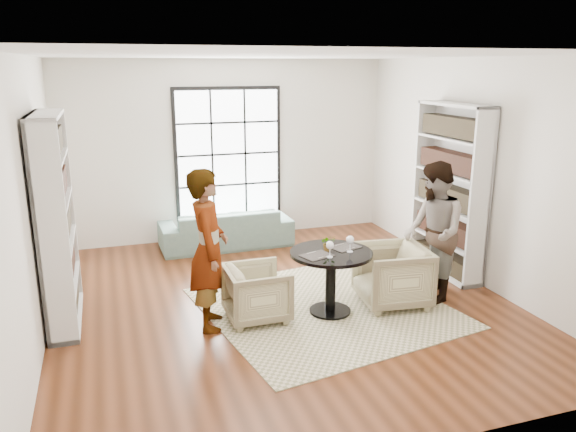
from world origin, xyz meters
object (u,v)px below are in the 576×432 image
object	(u,v)px
armchair_right	(392,276)
wine_glass_right	(350,240)
armchair_left	(257,293)
pedestal_table	(331,269)
flower_centerpiece	(328,243)
wine_glass_left	(330,246)
person_right	(433,232)
person_left	(208,250)
sofa	(226,228)

from	to	relation	value
armchair_right	wine_glass_right	distance (m)	0.83
armchair_left	armchair_right	xyz separation A→B (m)	(1.70, -0.11, 0.05)
pedestal_table	wine_glass_right	size ratio (longest dim) A/B	4.88
wine_glass_right	flower_centerpiece	xyz separation A→B (m)	(-0.22, 0.13, -0.05)
pedestal_table	wine_glass_left	bearing A→B (deg)	-117.47
person_right	armchair_left	bearing A→B (deg)	-76.36
person_left	armchair_left	bearing A→B (deg)	-79.67
armchair_right	person_left	distance (m)	2.32
person_right	flower_centerpiece	size ratio (longest dim) A/B	9.23
armchair_right	wine_glass_left	size ratio (longest dim) A/B	4.27
person_left	wine_glass_right	xyz separation A→B (m)	(1.63, -0.20, 0.01)
sofa	flower_centerpiece	world-z (taller)	flower_centerpiece
armchair_left	wine_glass_right	distance (m)	1.25
flower_centerpiece	sofa	bearing A→B (deg)	101.97
pedestal_table	armchair_left	xyz separation A→B (m)	(-0.88, 0.11, -0.24)
armchair_left	person_right	bearing A→B (deg)	-93.41
sofa	person_left	distance (m)	3.00
pedestal_table	person_left	size ratio (longest dim) A/B	0.53
person_right	wine_glass_right	world-z (taller)	person_right
armchair_right	wine_glass_right	xyz separation A→B (m)	(-0.62, -0.09, 0.54)
wine_glass_left	wine_glass_right	world-z (taller)	wine_glass_right
person_right	wine_glass_left	xyz separation A→B (m)	(-1.47, -0.19, 0.03)
person_right	wine_glass_left	size ratio (longest dim) A/B	9.11
sofa	armchair_left	bearing A→B (deg)	83.98
wine_glass_left	flower_centerpiece	bearing A→B (deg)	72.44
pedestal_table	sofa	size ratio (longest dim) A/B	0.46
armchair_left	armchair_right	distance (m)	1.70
pedestal_table	wine_glass_left	distance (m)	0.41
wine_glass_left	pedestal_table	bearing A→B (deg)	62.53
sofa	wine_glass_left	size ratio (longest dim) A/B	10.96
armchair_left	person_left	bearing A→B (deg)	89.34
sofa	person_right	bearing A→B (deg)	123.18
person_left	wine_glass_left	distance (m)	1.36
sofa	armchair_right	distance (m)	3.28
armchair_left	armchair_right	world-z (taller)	armchair_right
sofa	wine_glass_left	world-z (taller)	wine_glass_left
armchair_right	person_left	bearing A→B (deg)	-86.12
person_right	wine_glass_left	bearing A→B (deg)	-66.33
sofa	armchair_right	size ratio (longest dim) A/B	2.57
person_left	wine_glass_left	size ratio (longest dim) A/B	9.43
sofa	flower_centerpiece	distance (m)	3.02
sofa	person_left	bearing A→B (deg)	73.24
armchair_right	wine_glass_right	bearing A→B (deg)	-75.37
armchair_left	armchair_right	size ratio (longest dim) A/B	0.86
sofa	flower_centerpiece	size ratio (longest dim) A/B	11.12
armchair_left	armchair_right	bearing A→B (deg)	-94.30
pedestal_table	sofa	xyz separation A→B (m)	(-0.64, 2.94, -0.25)
person_right	sofa	bearing A→B (deg)	-129.26
pedestal_table	armchair_right	xyz separation A→B (m)	(0.82, 0.00, -0.19)
armchair_right	flower_centerpiece	distance (m)	0.98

